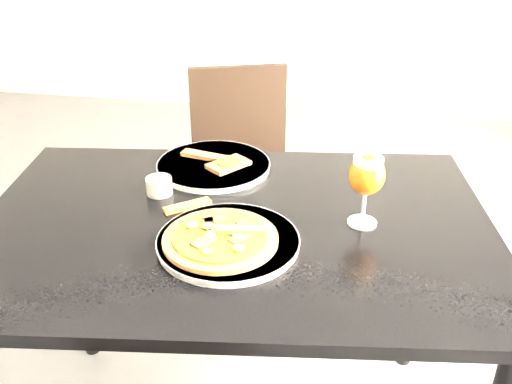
% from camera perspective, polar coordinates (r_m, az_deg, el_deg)
% --- Properties ---
extents(dining_table, '(1.29, 0.94, 0.75)m').
position_cam_1_polar(dining_table, '(1.38, -2.08, -6.14)').
color(dining_table, black).
rests_on(dining_table, ground).
extents(chair_far, '(0.49, 0.49, 0.85)m').
position_cam_1_polar(chair_far, '(2.21, -1.35, 2.11)').
color(chair_far, black).
rests_on(chair_far, ground).
extents(plate_main, '(0.34, 0.34, 0.02)m').
position_cam_1_polar(plate_main, '(1.24, -2.80, -4.99)').
color(plate_main, white).
rests_on(plate_main, dining_table).
extents(pizza, '(0.25, 0.25, 0.03)m').
position_cam_1_polar(pizza, '(1.23, -3.53, -4.60)').
color(pizza, '#974F24').
rests_on(pizza, plate_main).
extents(plate_second, '(0.37, 0.37, 0.02)m').
position_cam_1_polar(plate_second, '(1.58, -4.27, 2.65)').
color(plate_second, white).
rests_on(plate_second, dining_table).
extents(crust_scraps, '(0.21, 0.14, 0.02)m').
position_cam_1_polar(crust_scraps, '(1.57, -3.60, 3.09)').
color(crust_scraps, '#974F24').
rests_on(crust_scraps, plate_second).
extents(loose_crust, '(0.11, 0.09, 0.01)m').
position_cam_1_polar(loose_crust, '(1.39, -6.87, -1.37)').
color(loose_crust, '#974F24').
rests_on(loose_crust, dining_table).
extents(sauce_cup, '(0.07, 0.07, 0.04)m').
position_cam_1_polar(sauce_cup, '(1.46, -9.67, 0.68)').
color(sauce_cup, beige).
rests_on(sauce_cup, dining_table).
extents(beer_glass, '(0.08, 0.08, 0.17)m').
position_cam_1_polar(beer_glass, '(1.29, 11.03, 1.63)').
color(beer_glass, '#B0B5BA').
rests_on(beer_glass, dining_table).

